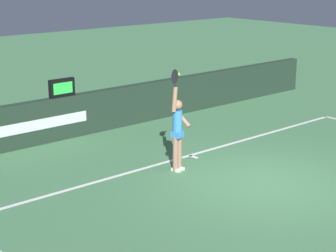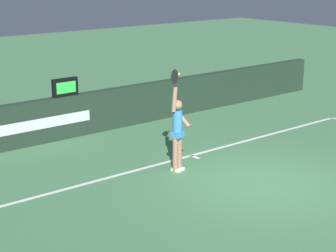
# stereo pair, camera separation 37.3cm
# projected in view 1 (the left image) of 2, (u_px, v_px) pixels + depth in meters

# --- Properties ---
(ground_plane) EXTENTS (60.00, 60.00, 0.00)m
(ground_plane) POSITION_uv_depth(u_px,v_px,m) (266.00, 183.00, 13.14)
(ground_plane) COLOR #488052
(court_lines) EXTENTS (12.30, 5.91, 0.00)m
(court_lines) POSITION_uv_depth(u_px,v_px,m) (276.00, 187.00, 12.91)
(court_lines) COLOR white
(court_lines) RESTS_ON ground
(back_wall) EXTENTS (17.58, 0.28, 1.23)m
(back_wall) POSITION_uv_depth(u_px,v_px,m) (113.00, 108.00, 17.39)
(back_wall) COLOR #213527
(back_wall) RESTS_ON ground
(speed_display) EXTENTS (0.77, 0.14, 0.51)m
(speed_display) POSITION_uv_depth(u_px,v_px,m) (62.00, 88.00, 16.08)
(speed_display) COLOR black
(speed_display) RESTS_ON back_wall
(tennis_player) EXTENTS (0.50, 0.48, 2.52)m
(tennis_player) POSITION_uv_depth(u_px,v_px,m) (177.00, 129.00, 13.65)
(tennis_player) COLOR #A2765B
(tennis_player) RESTS_ON ground
(tennis_ball) EXTENTS (0.07, 0.07, 0.07)m
(tennis_ball) POSITION_uv_depth(u_px,v_px,m) (179.00, 74.00, 13.44)
(tennis_ball) COLOR #CCE02C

